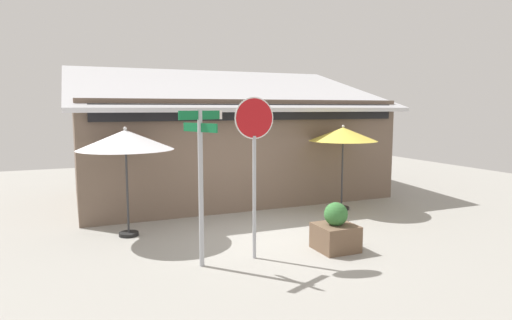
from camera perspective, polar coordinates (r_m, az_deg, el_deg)
ground_plane at (r=10.14m, az=1.46°, el=-10.11°), size 28.00×28.00×0.10m
cafe_building at (r=14.57m, az=-3.69°, el=1.92°), size 9.97×5.66×4.33m
street_sign_post at (r=7.91m, az=-7.24°, el=-1.35°), size 0.91×0.85×2.88m
stop_sign at (r=8.22m, az=-0.23°, el=1.72°), size 0.79×0.07×3.11m
patio_umbrella_ivory_left at (r=10.14m, az=-16.71°, el=2.45°), size 2.13×2.13×2.49m
patio_umbrella_mustard_center at (r=12.55m, az=11.33°, el=3.21°), size 1.93×1.93×2.43m
sidewalk_planter at (r=9.18m, az=10.37°, el=-9.16°), size 0.78×0.78×1.00m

